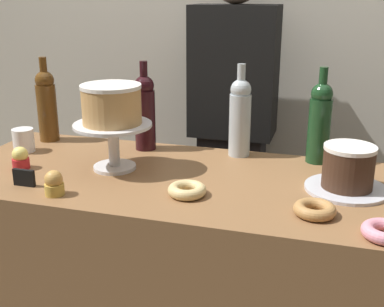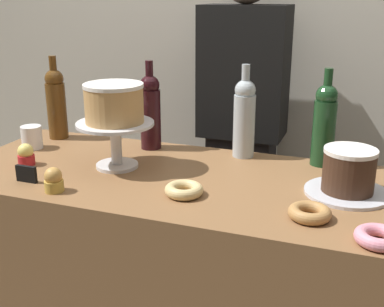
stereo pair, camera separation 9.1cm
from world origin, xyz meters
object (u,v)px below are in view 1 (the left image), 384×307
Objects in this scene: wine_bottle_green at (320,121)px; price_sign_chalkboard at (24,178)px; wine_bottle_dark_red at (145,111)px; wine_bottle_clear at (240,116)px; coffee_cup_ceramic at (24,140)px; cupcake_lemon at (20,158)px; barista_figure at (232,136)px; donut_maple at (315,209)px; chocolate_round_cake at (348,167)px; wine_bottle_amber at (47,104)px; cupcake_caramel at (54,183)px; white_layer_cake at (112,104)px; donut_glazed at (187,190)px; cake_stand_pedestal at (113,138)px.

price_sign_chalkboard is at bearing -150.26° from wine_bottle_green.
wine_bottle_dark_red is 0.35m from wine_bottle_clear.
wine_bottle_green reaches higher than coffee_cup_ceramic.
barista_figure reaches higher than cupcake_lemon.
wine_bottle_clear reaches higher than donut_maple.
chocolate_round_cake is 1.14m from wine_bottle_amber.
barista_figure reaches higher than wine_bottle_amber.
coffee_cup_ceramic is at bearing 177.34° from chocolate_round_cake.
wine_bottle_clear is 0.68m from cupcake_caramel.
wine_bottle_dark_red is at bearing -119.03° from barista_figure.
wine_bottle_dark_red is 0.77m from donut_maple.
barista_figure is (0.66, 0.59, -0.10)m from coffee_cup_ceramic.
white_layer_cake reaches higher than donut_maple.
wine_bottle_amber is 3.83× the size of coffee_cup_ceramic.
white_layer_cake is 0.44m from coffee_cup_ceramic.
donut_maple is (1.04, -0.41, -0.13)m from wine_bottle_amber.
barista_figure is (0.24, 0.43, -0.20)m from wine_bottle_dark_red.
wine_bottle_amber is 2.91× the size of donut_glazed.
donut_glazed is 0.81m from barista_figure.
cupcake_caramel is (-0.71, -0.51, -0.11)m from wine_bottle_green.
cupcake_lemon is 0.87× the size of coffee_cup_ceramic.
wine_bottle_clear is (0.37, 0.26, -0.07)m from white_layer_cake.
price_sign_chalkboard is (-0.22, -0.45, -0.12)m from wine_bottle_dark_red.
cupcake_caramel is 1.06× the size of price_sign_chalkboard.
wine_bottle_clear reaches higher than price_sign_chalkboard.
cupcake_lemon is at bearing 143.86° from cupcake_caramel.
cake_stand_pedestal is 0.45m from wine_bottle_amber.
white_layer_cake is at bearing 15.82° from cupcake_lemon.
cupcake_caramel reaches higher than donut_maple.
donut_maple is (0.65, -0.18, -0.09)m from cake_stand_pedestal.
barista_figure is (-0.40, 0.84, -0.07)m from donut_maple.
chocolate_round_cake is at bearing -67.75° from wine_bottle_green.
price_sign_chalkboard is at bearing -117.34° from barista_figure.
donut_glazed is at bearing 174.94° from donut_maple.
coffee_cup_ceramic reaches higher than price_sign_chalkboard.
wine_bottle_clear is 0.74m from price_sign_chalkboard.
coffee_cup_ceramic is (-0.42, -0.16, -0.10)m from wine_bottle_dark_red.
cupcake_lemon is (-0.67, -0.34, -0.11)m from wine_bottle_clear.
cake_stand_pedestal is 1.32× the size of white_layer_cake.
cake_stand_pedestal is at bearing 153.75° from donut_glazed.
wine_bottle_dark_red is at bearing 85.43° from white_layer_cake.
price_sign_chalkboard is (-0.49, -0.07, 0.01)m from donut_glazed.
white_layer_cake is at bearing -10.82° from coffee_cup_ceramic.
white_layer_cake is 0.75m from chocolate_round_cake.
white_layer_cake reaches higher than cake_stand_pedestal.
white_layer_cake reaches higher than cupcake_lemon.
wine_bottle_green reaches higher than white_layer_cake.
wine_bottle_clear reaches higher than donut_glazed.
white_layer_cake is 2.59× the size of cupcake_lemon.
donut_maple is at bearing -56.50° from wine_bottle_clear.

